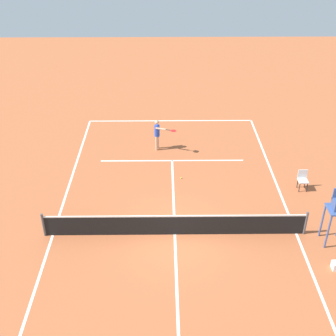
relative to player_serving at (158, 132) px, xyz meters
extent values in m
plane|color=#AD5933|center=(-0.74, 7.14, -1.03)|extent=(60.00, 60.00, 0.00)
cube|color=white|center=(-0.74, -3.60, -1.02)|extent=(9.90, 0.10, 0.01)
cube|color=white|center=(-5.69, 7.14, -1.02)|extent=(0.10, 21.47, 0.01)
cube|color=white|center=(4.21, 7.14, -1.02)|extent=(0.10, 21.47, 0.01)
cube|color=white|center=(-0.74, 1.23, -1.02)|extent=(7.43, 0.10, 0.01)
cube|color=white|center=(-0.74, 7.14, -1.02)|extent=(0.10, 11.81, 0.01)
cylinder|color=#4C4C51|center=(-5.99, 7.14, -0.49)|extent=(0.10, 0.10, 1.07)
cylinder|color=#4C4C51|center=(4.51, 7.14, -0.49)|extent=(0.10, 0.10, 1.07)
cube|color=black|center=(-0.74, 7.14, -0.57)|extent=(10.50, 0.03, 0.91)
cube|color=white|center=(-0.74, 7.14, -0.10)|extent=(10.50, 0.04, 0.06)
cylinder|color=#D8A884|center=(0.01, -0.12, -0.63)|extent=(0.12, 0.12, 0.80)
cylinder|color=#D8A884|center=(0.08, 0.07, -0.63)|extent=(0.12, 0.12, 0.80)
cylinder|color=#2647B7|center=(0.05, -0.02, 0.09)|extent=(0.28, 0.28, 0.63)
sphere|color=#D8A884|center=(0.05, -0.02, 0.58)|extent=(0.23, 0.23, 0.23)
cylinder|color=#D8A884|center=(-0.02, -0.20, 0.12)|extent=(0.09, 0.09, 0.56)
cylinder|color=#D8A884|center=(-0.15, 0.24, 0.33)|extent=(0.56, 0.27, 0.09)
cylinder|color=black|center=(-0.54, 0.38, 0.33)|extent=(0.26, 0.12, 0.04)
ellipsoid|color=red|center=(-0.81, 0.48, 0.33)|extent=(0.40, 0.37, 0.04)
sphere|color=#CCE033|center=(-1.15, 2.96, -0.99)|extent=(0.07, 0.07, 0.07)
cylinder|color=#38518C|center=(-6.57, 7.98, -0.25)|extent=(0.07, 0.07, 1.55)
cylinder|color=#38518C|center=(-6.57, 7.28, -0.25)|extent=(0.07, 0.07, 1.55)
cylinder|color=#262626|center=(-6.94, 4.14, -0.80)|extent=(0.04, 0.04, 0.45)
cylinder|color=#262626|center=(-6.59, 4.14, -0.80)|extent=(0.04, 0.04, 0.45)
cylinder|color=#262626|center=(-6.94, 3.79, -0.80)|extent=(0.04, 0.04, 0.45)
cylinder|color=#262626|center=(-6.59, 3.79, -0.80)|extent=(0.04, 0.04, 0.45)
cube|color=silver|center=(-6.76, 3.97, -0.55)|extent=(0.44, 0.44, 0.06)
cube|color=silver|center=(-6.76, 3.75, -0.30)|extent=(0.44, 0.04, 0.44)
camera|label=1|loc=(-0.32, 20.97, 10.60)|focal=47.08mm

